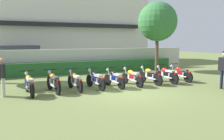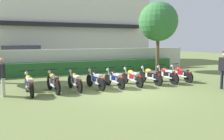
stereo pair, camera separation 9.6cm
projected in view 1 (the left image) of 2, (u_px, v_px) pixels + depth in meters
ground at (130, 93)px, 10.21m from camera, size 60.00×60.00×0.00m
building at (53, 28)px, 24.31m from camera, size 19.00×6.50×6.98m
compound_wall at (78, 61)px, 16.95m from camera, size 18.05×0.30×1.65m
hedge_row at (81, 67)px, 16.36m from camera, size 14.44×0.70×0.85m
parked_car at (22, 58)px, 17.96m from camera, size 4.56×2.21×1.89m
tree_far_side at (157, 22)px, 17.28m from camera, size 2.84×2.84×5.04m
motorcycle_in_row_0 at (29, 84)px, 9.85m from camera, size 0.60×1.97×0.97m
motorcycle_in_row_1 at (53, 82)px, 10.33m from camera, size 0.60×1.84×0.98m
motorcycle_in_row_2 at (75, 81)px, 10.75m from camera, size 0.60×1.90×0.95m
motorcycle_in_row_3 at (95, 79)px, 11.11m from camera, size 0.60×1.85×0.95m
motorcycle_in_row_4 at (114, 78)px, 11.45m from camera, size 0.60×1.79×0.94m
motorcycle_in_row_5 at (132, 77)px, 11.87m from camera, size 0.60×1.87×0.94m
motorcycle_in_row_6 at (150, 75)px, 12.31m from camera, size 0.60×1.83×0.96m
motorcycle_in_row_7 at (166, 74)px, 12.66m from camera, size 0.60×1.82×0.96m
motorcycle_in_row_8 at (180, 73)px, 13.18m from camera, size 0.60×1.80×0.95m
inspector_person at (3, 74)px, 9.49m from camera, size 0.22×0.64×1.57m
officer_0 at (224, 67)px, 10.90m from camera, size 0.24×0.69×1.75m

